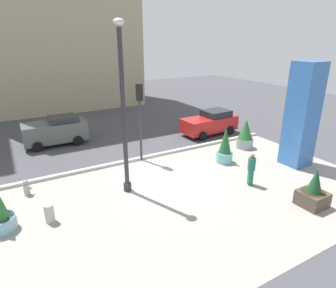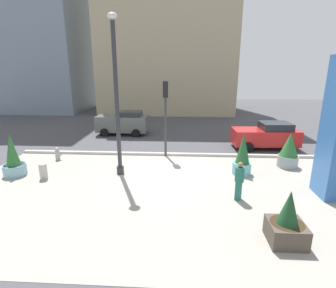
{
  "view_description": "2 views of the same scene",
  "coord_description": "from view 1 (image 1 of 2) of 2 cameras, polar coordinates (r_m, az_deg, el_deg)",
  "views": [
    {
      "loc": [
        -6.54,
        -11.24,
        6.67
      ],
      "look_at": [
        0.45,
        0.98,
        1.53
      ],
      "focal_mm": 31.03,
      "sensor_mm": 36.0,
      "label": 1
    },
    {
      "loc": [
        0.86,
        -12.16,
        5.12
      ],
      "look_at": [
        0.12,
        0.75,
        1.4
      ],
      "focal_mm": 28.36,
      "sensor_mm": 36.0,
      "label": 2
    }
  ],
  "objects": [
    {
      "name": "concrete_bollard",
      "position": [
        12.27,
        -22.27,
        -12.5
      ],
      "size": [
        0.36,
        0.36,
        0.75
      ],
      "primitive_type": "cylinder",
      "color": "#B2ADA3",
      "rests_on": "ground_plane"
    },
    {
      "name": "traffic_light_far_side",
      "position": [
        16.06,
        -5.57,
        6.67
      ],
      "size": [
        0.28,
        0.42,
        4.41
      ],
      "color": "#333833",
      "rests_on": "ground_plane"
    },
    {
      "name": "car_curb_east",
      "position": [
        21.55,
        8.27,
        4.18
      ],
      "size": [
        4.22,
        2.13,
        1.72
      ],
      "color": "red",
      "rests_on": "ground_plane"
    },
    {
      "name": "fire_hydrant",
      "position": [
        14.62,
        -26.05,
        -7.7
      ],
      "size": [
        0.36,
        0.26,
        0.75
      ],
      "color": "#99999E",
      "rests_on": "ground_plane"
    },
    {
      "name": "ground_plane",
      "position": [
        17.88,
        -6.07,
        -1.99
      ],
      "size": [
        60.0,
        60.0,
        0.0
      ],
      "primitive_type": "plane",
      "color": "#47474C"
    },
    {
      "name": "pedestrian_by_curb",
      "position": [
        14.36,
        16.05,
        -4.54
      ],
      "size": [
        0.49,
        0.49,
        1.6
      ],
      "color": "#236656",
      "rests_on": "ground_plane"
    },
    {
      "name": "lamp_post",
      "position": [
        12.49,
        -8.71,
        5.66
      ],
      "size": [
        0.44,
        0.44,
        7.41
      ],
      "color": "#2D2D33",
      "rests_on": "ground_plane"
    },
    {
      "name": "potted_plant_near_left",
      "position": [
        16.62,
        11.13,
        -0.65
      ],
      "size": [
        0.91,
        0.91,
        2.09
      ],
      "color": "#6BB2B2",
      "rests_on": "ground_plane"
    },
    {
      "name": "art_pillar_blue",
      "position": [
        17.1,
        24.82,
        5.12
      ],
      "size": [
        1.31,
        1.31,
        5.61
      ],
      "primitive_type": "cube",
      "color": "#3870BC",
      "rests_on": "ground_plane"
    },
    {
      "name": "car_far_lane",
      "position": [
        20.57,
        -21.16,
        2.49
      ],
      "size": [
        4.01,
        2.11,
        1.84
      ],
      "color": "#565B56",
      "rests_on": "ground_plane"
    },
    {
      "name": "curb_strip",
      "position": [
        17.1,
        -4.88,
        -2.71
      ],
      "size": [
        18.0,
        0.24,
        0.16
      ],
      "primitive_type": "cube",
      "color": "#B7B2A8",
      "rests_on": "ground_plane"
    },
    {
      "name": "potted_plant_mid_plaza",
      "position": [
        19.18,
        14.95,
        1.75
      ],
      "size": [
        1.06,
        1.06,
        1.88
      ],
      "color": "gray",
      "rests_on": "ground_plane"
    },
    {
      "name": "potted_plant_by_pillar",
      "position": [
        13.68,
        26.65,
        -8.47
      ],
      "size": [
        1.05,
        1.05,
        1.7
      ],
      "color": "#4C4238",
      "rests_on": "ground_plane"
    },
    {
      "name": "plaza_pavement",
      "position": [
        13.14,
        4.84,
        -10.55
      ],
      "size": [
        18.0,
        10.0,
        0.02
      ],
      "primitive_type": "cube",
      "color": "#9E998E",
      "rests_on": "ground_plane"
    }
  ]
}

